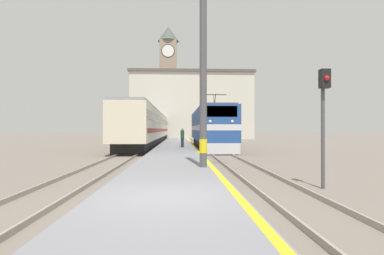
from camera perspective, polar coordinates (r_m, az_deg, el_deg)
The scene contains 11 objects.
ground_plane at distance 37.39m, azimuth -2.91°, elevation -3.25°, with size 200.00×200.00×0.00m, color #70665B.
platform at distance 32.39m, azimuth -2.98°, elevation -3.45°, with size 3.73×140.00×0.29m.
rail_track_near at distance 32.54m, azimuth 2.88°, elevation -3.63°, with size 2.84×140.00×0.16m.
rail_track_far at distance 32.61m, azimuth -8.94°, elevation -3.62°, with size 2.83×140.00×0.16m.
locomotive_train at distance 29.65m, azimuth 3.39°, elevation -0.15°, with size 2.92×16.49×4.89m.
passenger_train at distance 47.60m, azimuth -6.88°, elevation 0.02°, with size 2.92×54.28×4.08m.
catenary_mast at distance 13.11m, azimuth 2.34°, elevation 11.62°, with size 2.30×0.33×8.87m.
person_on_platform at distance 26.81m, azimuth -1.84°, elevation -1.82°, with size 0.34×0.34×1.75m.
clock_tower at distance 71.37m, azimuth -4.53°, elevation 9.30°, with size 4.89×4.89×26.08m.
station_building at distance 60.89m, azimuth -0.09°, elevation 4.22°, with size 24.52×8.23×13.42m.
signal_post at distance 10.41m, azimuth 23.82°, elevation 3.35°, with size 0.30×0.39×3.80m.
Camera 1 is at (0.30, -7.34, 1.90)m, focal length 28.00 mm.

